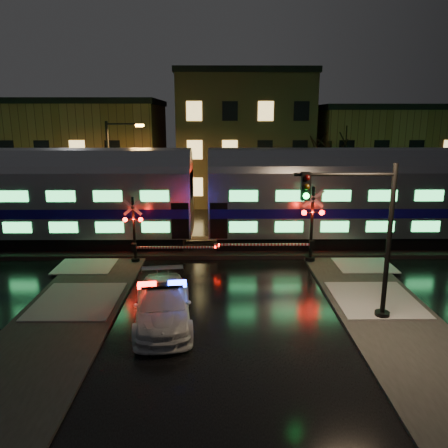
{
  "coord_description": "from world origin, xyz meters",
  "views": [
    {
      "loc": [
        -0.3,
        -20.7,
        7.87
      ],
      "look_at": [
        -0.05,
        2.5,
        2.2
      ],
      "focal_mm": 35.0,
      "sensor_mm": 36.0,
      "label": 1
    }
  ],
  "objects": [
    {
      "name": "sidewalk_right",
      "position": [
        6.5,
        -6.0,
        0.06
      ],
      "size": [
        4.0,
        20.0,
        0.12
      ],
      "primitive_type": "cube",
      "color": "#2D2D2D",
      "rests_on": "ground"
    },
    {
      "name": "building_right",
      "position": [
        15.0,
        22.0,
        4.25
      ],
      "size": [
        12.0,
        10.0,
        8.5
      ],
      "primitive_type": "cube",
      "color": "brown",
      "rests_on": "ground"
    },
    {
      "name": "building_left",
      "position": [
        -13.0,
        22.0,
        4.5
      ],
      "size": [
        14.0,
        10.0,
        9.0
      ],
      "primitive_type": "cube",
      "color": "brown",
      "rests_on": "ground"
    },
    {
      "name": "crossing_signal_right",
      "position": [
        4.39,
        2.31,
        1.77
      ],
      "size": [
        6.04,
        0.67,
        4.28
      ],
      "color": "black",
      "rests_on": "ground"
    },
    {
      "name": "traffic_light",
      "position": [
        5.23,
        -4.69,
        3.32
      ],
      "size": [
        4.04,
        0.72,
        6.24
      ],
      "rotation": [
        0.0,
        0.0,
        0.2
      ],
      "color": "black",
      "rests_on": "ground"
    },
    {
      "name": "train",
      "position": [
        -1.44,
        5.0,
        3.38
      ],
      "size": [
        51.0,
        3.12,
        5.92
      ],
      "color": "black",
      "rests_on": "ballast"
    },
    {
      "name": "ground",
      "position": [
        0.0,
        0.0,
        0.0
      ],
      "size": [
        120.0,
        120.0,
        0.0
      ],
      "primitive_type": "plane",
      "color": "black",
      "rests_on": "ground"
    },
    {
      "name": "ballast",
      "position": [
        0.0,
        5.0,
        0.12
      ],
      "size": [
        90.0,
        4.2,
        0.24
      ],
      "primitive_type": "cube",
      "color": "black",
      "rests_on": "ground"
    },
    {
      "name": "crossing_signal_left",
      "position": [
        -4.61,
        2.3,
        1.54
      ],
      "size": [
        5.28,
        0.63,
        3.74
      ],
      "color": "black",
      "rests_on": "ground"
    },
    {
      "name": "sidewalk_left",
      "position": [
        -6.5,
        -6.0,
        0.06
      ],
      "size": [
        4.0,
        20.0,
        0.12
      ],
      "primitive_type": "cube",
      "color": "#2D2D2D",
      "rests_on": "ground"
    },
    {
      "name": "streetlight",
      "position": [
        -7.52,
        9.0,
        4.41
      ],
      "size": [
        2.56,
        0.27,
        7.65
      ],
      "color": "black",
      "rests_on": "ground"
    },
    {
      "name": "building_mid",
      "position": [
        2.0,
        22.5,
        5.75
      ],
      "size": [
        12.0,
        11.0,
        11.5
      ],
      "primitive_type": "cube",
      "color": "brown",
      "rests_on": "ground"
    },
    {
      "name": "police_car",
      "position": [
        -2.52,
        -4.92,
        0.78
      ],
      "size": [
        2.78,
        5.53,
        1.71
      ],
      "rotation": [
        0.0,
        0.0,
        0.12
      ],
      "color": "white",
      "rests_on": "ground"
    }
  ]
}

